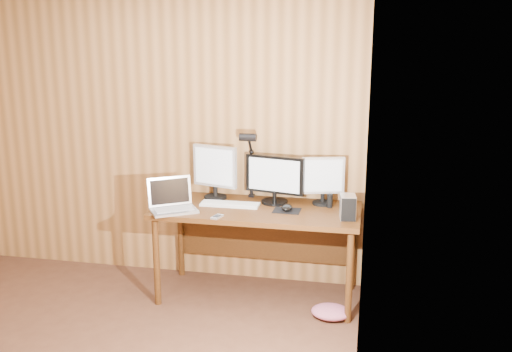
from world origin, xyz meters
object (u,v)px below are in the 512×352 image
(phone, at_px, (217,217))
(desk_lamp, at_px, (250,155))
(mouse, at_px, (287,208))
(keyboard, at_px, (230,204))
(hard_drive, at_px, (348,207))
(desk, at_px, (259,220))
(monitor_right, at_px, (323,179))
(monitor_left, at_px, (215,170))
(speaker, at_px, (330,201))
(laptop, at_px, (172,202))
(monitor_center, at_px, (275,179))

(phone, height_order, desk_lamp, desk_lamp)
(mouse, distance_m, phone, 0.55)
(keyboard, distance_m, mouse, 0.47)
(hard_drive, height_order, desk_lamp, desk_lamp)
(desk, relative_size, monitor_right, 4.16)
(monitor_left, height_order, speaker, monitor_left)
(monitor_right, distance_m, desk_lamp, 0.62)
(laptop, height_order, hard_drive, laptop)
(keyboard, bearing_deg, desk, 12.11)
(desk_lamp, bearing_deg, mouse, -42.72)
(monitor_right, distance_m, mouse, 0.39)
(desk, height_order, monitor_center, monitor_center)
(keyboard, bearing_deg, monitor_left, 133.16)
(monitor_center, bearing_deg, desk_lamp, 174.48)
(desk, bearing_deg, monitor_right, 14.90)
(desk, xyz_separation_m, speaker, (0.55, 0.06, 0.18))
(monitor_center, relative_size, monitor_right, 1.26)
(monitor_center, bearing_deg, keyboard, -144.66)
(monitor_center, xyz_separation_m, desk_lamp, (-0.22, 0.07, 0.17))
(monitor_left, relative_size, hard_drive, 2.50)
(speaker, xyz_separation_m, desk_lamp, (-0.66, 0.11, 0.31))
(hard_drive, xyz_separation_m, phone, (-0.95, -0.17, -0.08))
(monitor_right, relative_size, mouse, 3.15)
(monitor_left, height_order, phone, monitor_left)
(monitor_right, bearing_deg, keyboard, 179.58)
(hard_drive, height_order, speaker, hard_drive)
(desk, xyz_separation_m, mouse, (0.24, -0.10, 0.15))
(hard_drive, bearing_deg, mouse, 160.85)
(desk, distance_m, monitor_left, 0.55)
(monitor_left, distance_m, monitor_right, 0.88)
(monitor_left, bearing_deg, monitor_right, 16.10)
(monitor_left, xyz_separation_m, laptop, (-0.24, -0.37, -0.18))
(phone, relative_size, speaker, 1.09)
(keyboard, relative_size, speaker, 4.32)
(monitor_right, bearing_deg, desk, -179.71)
(laptop, relative_size, hard_drive, 2.42)
(monitor_center, height_order, monitor_right, same)
(mouse, height_order, speaker, speaker)
(monitor_center, distance_m, desk_lamp, 0.29)
(keyboard, bearing_deg, speaker, 7.23)
(monitor_center, bearing_deg, monitor_left, -171.55)
(monitor_right, distance_m, hard_drive, 0.41)
(laptop, xyz_separation_m, mouse, (0.88, 0.15, -0.04))
(mouse, height_order, hard_drive, hard_drive)
(hard_drive, bearing_deg, desk, 157.06)
(monitor_right, distance_m, phone, 0.91)
(hard_drive, bearing_deg, phone, -176.91)
(monitor_right, bearing_deg, mouse, -152.28)
(monitor_center, distance_m, mouse, 0.29)
(monitor_center, xyz_separation_m, monitor_left, (-0.50, 0.03, 0.04))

